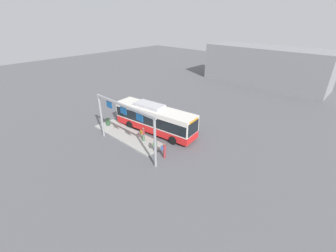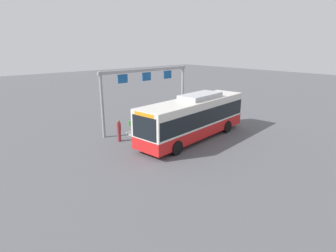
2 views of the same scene
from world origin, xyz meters
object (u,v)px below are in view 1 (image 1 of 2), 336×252
(person_waiting_near, at_px, (143,134))
(person_waiting_mid, at_px, (155,146))
(bus_main, at_px, (155,118))
(trash_bin, at_px, (108,122))
(person_boarding, at_px, (164,150))

(person_waiting_near, height_order, person_waiting_mid, person_waiting_near)
(bus_main, distance_m, person_waiting_near, 2.95)
(person_waiting_near, relative_size, trash_bin, 1.86)
(bus_main, xyz_separation_m, person_waiting_mid, (3.50, -3.36, -0.92))
(bus_main, bearing_deg, person_waiting_near, -78.53)
(person_boarding, distance_m, person_waiting_near, 3.90)
(person_waiting_near, xyz_separation_m, trash_bin, (-6.36, -0.39, -0.44))
(bus_main, distance_m, person_waiting_mid, 4.94)
(trash_bin, bearing_deg, bus_main, 29.53)
(bus_main, relative_size, person_boarding, 6.51)
(person_waiting_near, xyz_separation_m, person_waiting_mid, (2.61, -0.65, -0.16))
(person_boarding, bearing_deg, bus_main, 85.78)
(person_boarding, xyz_separation_m, trash_bin, (-10.21, 0.24, -0.28))
(person_boarding, bearing_deg, person_waiting_mid, 121.81)
(person_waiting_mid, bearing_deg, trash_bin, 69.48)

